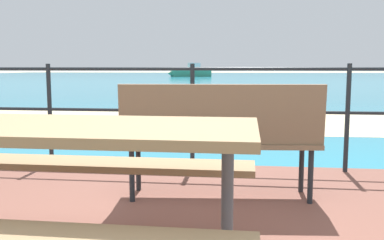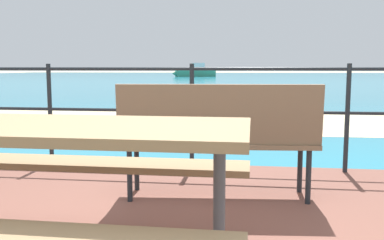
# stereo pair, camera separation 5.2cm
# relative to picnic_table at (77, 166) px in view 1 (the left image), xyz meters

# --- Properties ---
(sea_water) EXTENTS (90.00, 90.00, 0.01)m
(sea_water) POSITION_rel_picnic_table_xyz_m (0.20, 39.99, -0.63)
(sea_water) COLOR teal
(sea_water) RESTS_ON ground
(beach_strip) EXTENTS (54.05, 4.47, 0.01)m
(beach_strip) POSITION_rel_picnic_table_xyz_m (0.20, 6.63, -0.63)
(beach_strip) COLOR beige
(beach_strip) RESTS_ON ground
(picnic_table) EXTENTS (1.53, 1.32, 0.76)m
(picnic_table) POSITION_rel_picnic_table_xyz_m (0.00, 0.00, 0.00)
(picnic_table) COLOR #8C704C
(picnic_table) RESTS_ON patio_paving
(park_bench) EXTENTS (1.50, 0.54, 0.87)m
(park_bench) POSITION_rel_picnic_table_xyz_m (0.53, 1.43, -0.06)
(park_bench) COLOR #7A6047
(park_bench) RESTS_ON patio_paving
(railing_fence) EXTENTS (5.94, 0.04, 1.03)m
(railing_fence) POSITION_rel_picnic_table_xyz_m (0.20, 2.45, 0.08)
(railing_fence) COLOR #1E2328
(railing_fence) RESTS_ON patio_paving
(boat_near) EXTENTS (4.88, 3.01, 1.55)m
(boat_near) POSITION_rel_picnic_table_xyz_m (-5.33, 46.57, -0.13)
(boat_near) COLOR #338466
(boat_near) RESTS_ON sea_water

